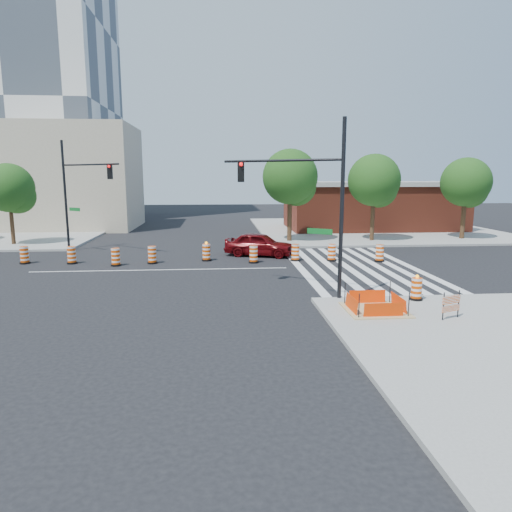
# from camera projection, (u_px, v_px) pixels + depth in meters

# --- Properties ---
(ground) EXTENTS (120.00, 120.00, 0.00)m
(ground) POSITION_uv_depth(u_px,v_px,m) (160.00, 270.00, 25.13)
(ground) COLOR black
(ground) RESTS_ON ground
(sidewalk_ne) EXTENTS (22.00, 22.00, 0.15)m
(sidewalk_ne) POSITION_uv_depth(u_px,v_px,m) (371.00, 229.00, 44.25)
(sidewalk_ne) COLOR gray
(sidewalk_ne) RESTS_ON ground
(crosswalk_east) EXTENTS (6.75, 13.50, 0.01)m
(crosswalk_east) POSITION_uv_depth(u_px,v_px,m) (355.00, 267.00, 26.01)
(crosswalk_east) COLOR silver
(crosswalk_east) RESTS_ON ground
(lane_centerline) EXTENTS (14.00, 0.12, 0.01)m
(lane_centerline) POSITION_uv_depth(u_px,v_px,m) (160.00, 270.00, 25.13)
(lane_centerline) COLOR silver
(lane_centerline) RESTS_ON ground
(excavation_pit) EXTENTS (2.20, 2.20, 0.90)m
(excavation_pit) POSITION_uv_depth(u_px,v_px,m) (375.00, 309.00, 16.98)
(excavation_pit) COLOR tan
(excavation_pit) RESTS_ON ground
(brick_storefront) EXTENTS (16.50, 8.50, 4.60)m
(brick_storefront) POSITION_uv_depth(u_px,v_px,m) (372.00, 206.00, 43.86)
(brick_storefront) COLOR maroon
(brick_storefront) RESTS_ON ground
(beige_midrise) EXTENTS (14.00, 10.00, 10.00)m
(beige_midrise) POSITION_uv_depth(u_px,v_px,m) (63.00, 177.00, 44.89)
(beige_midrise) COLOR tan
(beige_midrise) RESTS_ON ground
(red_coupe) EXTENTS (4.82, 3.16, 1.53)m
(red_coupe) POSITION_uv_depth(u_px,v_px,m) (259.00, 244.00, 29.47)
(red_coupe) COLOR #57070B
(red_coupe) RESTS_ON ground
(signal_pole_se) EXTENTS (4.70, 2.98, 7.21)m
(signal_pole_se) POSITION_uv_depth(u_px,v_px,m) (307.00, 192.00, 18.74)
(signal_pole_se) COLOR black
(signal_pole_se) RESTS_ON ground
(signal_pole_nw) EXTENTS (4.47, 3.48, 7.33)m
(signal_pole_nw) POSITION_uv_depth(u_px,v_px,m) (79.00, 185.00, 30.08)
(signal_pole_nw) COLOR black
(signal_pole_nw) RESTS_ON ground
(pit_drum) EXTENTS (0.53, 0.53, 1.04)m
(pit_drum) POSITION_uv_depth(u_px,v_px,m) (416.00, 289.00, 18.40)
(pit_drum) COLOR black
(pit_drum) RESTS_ON ground
(barricade) EXTENTS (0.79, 0.34, 0.98)m
(barricade) POSITION_uv_depth(u_px,v_px,m) (451.00, 304.00, 15.94)
(barricade) COLOR #DC4504
(barricade) RESTS_ON ground
(tree_north_b) EXTENTS (3.56, 3.56, 6.05)m
(tree_north_b) POSITION_uv_depth(u_px,v_px,m) (10.00, 191.00, 33.18)
(tree_north_b) COLOR #382314
(tree_north_b) RESTS_ON ground
(tree_north_c) EXTENTS (4.22, 4.22, 7.17)m
(tree_north_c) POSITION_uv_depth(u_px,v_px,m) (291.00, 180.00, 34.84)
(tree_north_c) COLOR #382314
(tree_north_c) RESTS_ON ground
(tree_north_d) EXTENTS (4.01, 4.01, 6.81)m
(tree_north_d) POSITION_uv_depth(u_px,v_px,m) (374.00, 183.00, 35.13)
(tree_north_d) COLOR #382314
(tree_north_d) RESTS_ON ground
(tree_north_e) EXTENTS (3.91, 3.87, 6.58)m
(tree_north_e) POSITION_uv_depth(u_px,v_px,m) (466.00, 185.00, 36.23)
(tree_north_e) COLOR #382314
(tree_north_e) RESTS_ON ground
(median_drum_1) EXTENTS (0.60, 0.60, 1.02)m
(median_drum_1) POSITION_uv_depth(u_px,v_px,m) (24.00, 256.00, 26.86)
(median_drum_1) COLOR black
(median_drum_1) RESTS_ON ground
(median_drum_2) EXTENTS (0.60, 0.60, 1.02)m
(median_drum_2) POSITION_uv_depth(u_px,v_px,m) (72.00, 256.00, 26.85)
(median_drum_2) COLOR black
(median_drum_2) RESTS_ON ground
(median_drum_3) EXTENTS (0.60, 0.60, 1.02)m
(median_drum_3) POSITION_uv_depth(u_px,v_px,m) (116.00, 258.00, 26.21)
(median_drum_3) COLOR black
(median_drum_3) RESTS_ON ground
(median_drum_4) EXTENTS (0.60, 0.60, 1.02)m
(median_drum_4) POSITION_uv_depth(u_px,v_px,m) (152.00, 255.00, 26.92)
(median_drum_4) COLOR black
(median_drum_4) RESTS_ON ground
(median_drum_5) EXTENTS (0.60, 0.60, 1.18)m
(median_drum_5) POSITION_uv_depth(u_px,v_px,m) (206.00, 253.00, 27.79)
(median_drum_5) COLOR black
(median_drum_5) RESTS_ON ground
(median_drum_6) EXTENTS (0.60, 0.60, 1.02)m
(median_drum_6) POSITION_uv_depth(u_px,v_px,m) (254.00, 255.00, 27.12)
(median_drum_6) COLOR black
(median_drum_6) RESTS_ON ground
(median_drum_7) EXTENTS (0.60, 0.60, 1.02)m
(median_drum_7) POSITION_uv_depth(u_px,v_px,m) (295.00, 253.00, 27.76)
(median_drum_7) COLOR black
(median_drum_7) RESTS_ON ground
(median_drum_8) EXTENTS (0.60, 0.60, 1.02)m
(median_drum_8) POSITION_uv_depth(u_px,v_px,m) (332.00, 253.00, 27.75)
(median_drum_8) COLOR black
(median_drum_8) RESTS_ON ground
(median_drum_9) EXTENTS (0.60, 0.60, 1.02)m
(median_drum_9) POSITION_uv_depth(u_px,v_px,m) (380.00, 254.00, 27.52)
(median_drum_9) COLOR black
(median_drum_9) RESTS_ON ground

